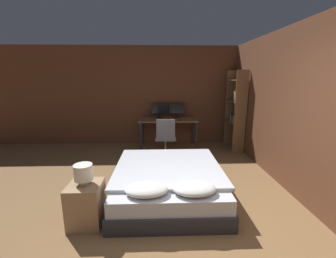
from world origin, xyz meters
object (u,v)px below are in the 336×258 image
at_px(bed, 168,182).
at_px(nightstand, 86,204).
at_px(monitor_left, 159,110).
at_px(bedside_lamp, 83,173).
at_px(desk, 168,122).
at_px(computer_mouse, 179,120).
at_px(keyboard, 169,120).
at_px(bookshelf, 236,109).
at_px(monitor_right, 177,110).
at_px(office_chair, 166,140).

relative_size(bed, nightstand, 3.47).
distance_m(nightstand, monitor_left, 3.75).
xyz_separation_m(bed, nightstand, (-1.08, -0.66, 0.04)).
bearing_deg(monitor_left, bed, -87.24).
bearing_deg(bedside_lamp, desk, 70.46).
relative_size(bedside_lamp, computer_mouse, 3.76).
relative_size(keyboard, computer_mouse, 5.38).
height_order(nightstand, bedside_lamp, bedside_lamp).
relative_size(monitor_left, bookshelf, 0.22).
bearing_deg(desk, keyboard, -90.00).
bearing_deg(monitor_right, desk, -135.43).
xyz_separation_m(keyboard, office_chair, (-0.10, -0.51, -0.39)).
height_order(desk, keyboard, keyboard).
height_order(desk, bookshelf, bookshelf).
bearing_deg(office_chair, monitor_left, 98.30).
relative_size(bed, bedside_lamp, 7.34).
bearing_deg(computer_mouse, bookshelf, -2.93).
distance_m(nightstand, monitor_right, 3.90).
bearing_deg(desk, bed, -92.14).
bearing_deg(nightstand, bedside_lamp, 0.00).
xyz_separation_m(nightstand, office_chair, (1.08, 2.58, 0.10)).
bearing_deg(monitor_left, computer_mouse, -42.11).
xyz_separation_m(bed, bedside_lamp, (-1.08, -0.66, 0.47)).
bearing_deg(office_chair, desk, 82.63).
relative_size(monitor_right, computer_mouse, 6.40).
bearing_deg(desk, bedside_lamp, -109.54).
bearing_deg(bedside_lamp, computer_mouse, 64.75).
distance_m(desk, keyboard, 0.25).
xyz_separation_m(office_chair, bookshelf, (1.83, 0.44, 0.70)).
xyz_separation_m(computer_mouse, office_chair, (-0.37, -0.51, -0.40)).
relative_size(bed, monitor_right, 4.30).
xyz_separation_m(keyboard, bookshelf, (1.73, -0.07, 0.31)).
distance_m(monitor_left, computer_mouse, 0.73).
xyz_separation_m(nightstand, monitor_left, (0.94, 3.56, 0.71)).
distance_m(monitor_right, computer_mouse, 0.51).
height_order(nightstand, computer_mouse, computer_mouse).
xyz_separation_m(bed, monitor_right, (0.34, 2.90, 0.75)).
height_order(keyboard, bookshelf, bookshelf).
relative_size(nightstand, office_chair, 0.60).
height_order(monitor_left, computer_mouse, monitor_left).
distance_m(bedside_lamp, monitor_right, 3.84).
relative_size(keyboard, bookshelf, 0.18).
relative_size(desk, bookshelf, 0.76).
distance_m(office_chair, bookshelf, 2.01).
bearing_deg(keyboard, desk, 90.00).
bearing_deg(monitor_right, bedside_lamp, -111.73).
relative_size(bedside_lamp, monitor_left, 0.59).
bearing_deg(bed, monitor_left, 92.76).
distance_m(desk, bookshelf, 1.81).
distance_m(monitor_left, monitor_right, 0.48).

